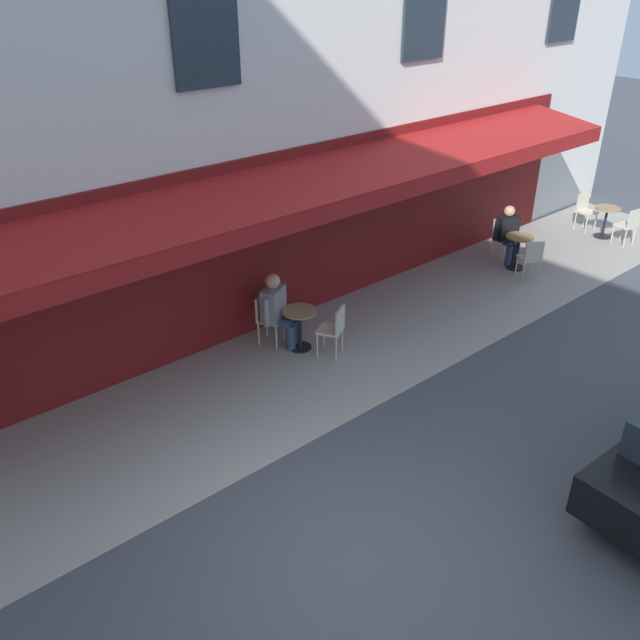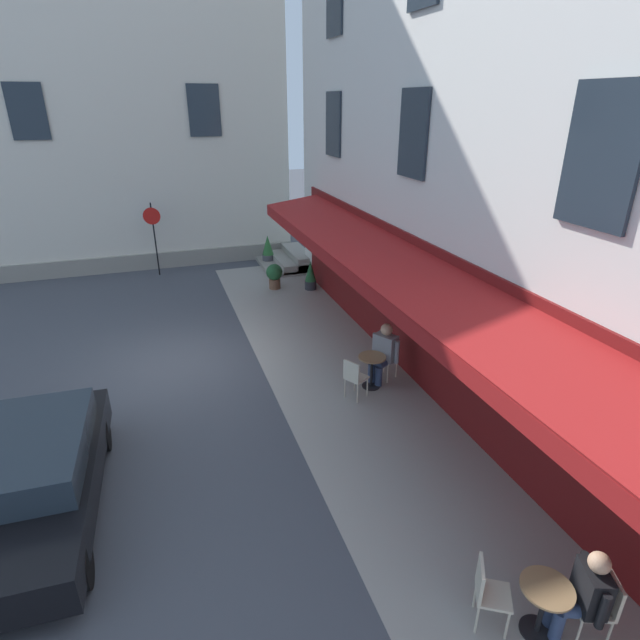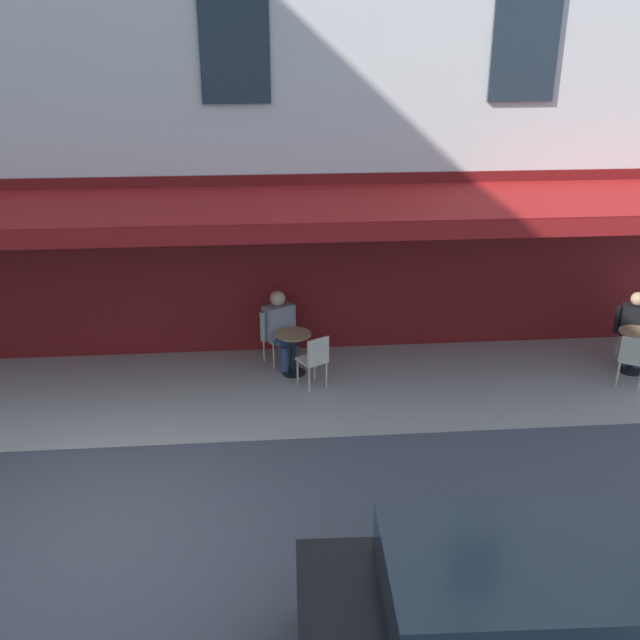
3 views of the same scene
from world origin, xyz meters
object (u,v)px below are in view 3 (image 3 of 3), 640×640
cafe_chair_cream_back_row (274,332)px  cafe_chair_cream_near_door (631,328)px  cafe_chair_cream_facing_street (632,357)px  cafe_table_streetside (635,345)px  parked_car_black (534,611)px  seated_companion_in_black (634,326)px  cafe_chair_cream_kerbside (315,357)px  cafe_table_near_entrance (293,347)px  seated_patron_in_grey (280,327)px

cafe_chair_cream_back_row → cafe_chair_cream_near_door: size_ratio=1.00×
cafe_chair_cream_facing_street → cafe_chair_cream_near_door: same height
cafe_table_streetside → parked_car_black: 7.10m
seated_companion_in_black → cafe_chair_cream_kerbside: bearing=5.3°
cafe_table_near_entrance → cafe_chair_cream_back_row: size_ratio=0.82×
cafe_table_streetside → parked_car_black: bearing=56.1°
cafe_chair_cream_facing_street → seated_companion_in_black: (-0.48, -0.93, 0.14)m
cafe_table_near_entrance → cafe_table_streetside: bearing=175.9°
cafe_table_near_entrance → cafe_chair_cream_near_door: 6.00m
cafe_chair_cream_kerbside → seated_patron_in_grey: size_ratio=0.67×
seated_companion_in_black → parked_car_black: 7.51m
cafe_chair_cream_kerbside → cafe_chair_cream_near_door: (-5.68, -0.72, 0.00)m
cafe_chair_cream_back_row → seated_patron_in_grey: 0.28m
cafe_table_near_entrance → seated_companion_in_black: (-5.92, 0.03, 0.20)m
cafe_chair_cream_kerbside → seated_companion_in_black: seated_companion_in_black is taller
cafe_chair_cream_near_door → seated_patron_in_grey: seated_patron_in_grey is taller
cafe_chair_cream_kerbside → parked_car_black: bearing=104.6°
cafe_chair_cream_back_row → seated_companion_in_black: seated_companion_in_black is taller
cafe_chair_cream_back_row → cafe_table_streetside: bearing=170.9°
cafe_chair_cream_back_row → seated_patron_in_grey: bearing=119.2°
cafe_table_streetside → seated_patron_in_grey: seated_patron_in_grey is taller
cafe_chair_cream_kerbside → seated_patron_in_grey: 1.06m
cafe_chair_cream_kerbside → cafe_chair_cream_back_row: 1.26m
cafe_chair_cream_back_row → cafe_chair_cream_facing_street: 5.95m
seated_patron_in_grey → seated_companion_in_black: size_ratio=1.06×
cafe_table_near_entrance → cafe_chair_cream_facing_street: (-5.45, 0.96, 0.06)m
cafe_table_streetside → cafe_chair_cream_facing_street: bearing=58.8°
cafe_chair_cream_kerbside → cafe_chair_cream_facing_street: 5.15m
seated_companion_in_black → cafe_table_streetside: bearing=69.2°
cafe_table_near_entrance → cafe_table_streetside: size_ratio=1.00×
cafe_chair_cream_kerbside → seated_companion_in_black: (-5.61, -0.52, 0.14)m
cafe_table_streetside → seated_companion_in_black: (-0.15, -0.39, 0.20)m
cafe_chair_cream_back_row → cafe_table_streetside: 6.16m
cafe_chair_cream_kerbside → cafe_chair_cream_near_door: size_ratio=1.00×
cafe_chair_cream_near_door → seated_patron_in_grey: (6.20, -0.19, 0.17)m
seated_patron_in_grey → seated_companion_in_black: 6.14m
cafe_chair_cream_kerbside → cafe_chair_cream_back_row: bearing=-60.4°
cafe_table_near_entrance → cafe_chair_cream_kerbside: (-0.32, 0.55, 0.06)m
seated_patron_in_grey → cafe_table_streetside: bearing=172.6°
cafe_table_near_entrance → cafe_table_streetside: same height
cafe_table_streetside → parked_car_black: (3.96, 5.89, 0.22)m
seated_companion_in_black → parked_car_black: parked_car_black is taller
cafe_chair_cream_kerbside → cafe_table_streetside: (-5.46, -0.13, -0.06)m
cafe_chair_cream_facing_street → seated_companion_in_black: size_ratio=0.71×
cafe_table_streetside → parked_car_black: parked_car_black is taller
seated_patron_in_grey → parked_car_black: seated_patron_in_grey is taller
seated_patron_in_grey → parked_car_black: size_ratio=0.31×
cafe_table_near_entrance → cafe_chair_cream_kerbside: size_ratio=0.82×
seated_companion_in_black → parked_car_black: (4.11, 6.28, 0.02)m
cafe_chair_cream_kerbside → cafe_table_streetside: bearing=-178.6°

